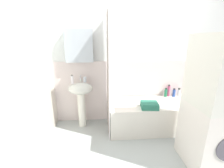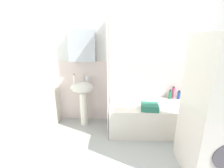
% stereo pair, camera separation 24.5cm
% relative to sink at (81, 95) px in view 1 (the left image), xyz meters
% --- Properties ---
extents(ground_plane, '(4.80, 5.60, 0.04)m').
position_rel_sink_xyz_m(ground_plane, '(1.02, -1.03, -0.64)').
color(ground_plane, '#ABB3B0').
extents(wall_back_tiled, '(3.60, 0.18, 2.40)m').
position_rel_sink_xyz_m(wall_back_tiled, '(0.96, 0.23, 0.52)').
color(wall_back_tiled, silver).
rests_on(wall_back_tiled, ground_plane).
extents(wall_left_tiled, '(0.07, 1.81, 2.40)m').
position_rel_sink_xyz_m(wall_left_tiled, '(-0.55, -0.69, 0.50)').
color(wall_left_tiled, silver).
rests_on(wall_left_tiled, ground_plane).
extents(sink, '(0.44, 0.34, 0.85)m').
position_rel_sink_xyz_m(sink, '(0.00, 0.00, 0.00)').
color(sink, white).
rests_on(sink, ground_plane).
extents(faucet, '(0.03, 0.12, 0.12)m').
position_rel_sink_xyz_m(faucet, '(-0.00, 0.08, 0.29)').
color(faucet, silver).
rests_on(faucet, sink).
extents(soap_dispenser, '(0.05, 0.05, 0.16)m').
position_rel_sink_xyz_m(soap_dispenser, '(-0.13, -0.03, 0.30)').
color(soap_dispenser, white).
rests_on(soap_dispenser, sink).
extents(toothbrush_cup, '(0.06, 0.06, 0.09)m').
position_rel_sink_xyz_m(toothbrush_cup, '(0.08, 0.07, 0.27)').
color(toothbrush_cup, silver).
rests_on(toothbrush_cup, sink).
extents(bathtub, '(1.50, 0.69, 0.50)m').
position_rel_sink_xyz_m(bathtub, '(1.25, -0.15, -0.37)').
color(bathtub, silver).
rests_on(bathtub, ground_plane).
extents(shower_curtain, '(0.01, 0.69, 2.00)m').
position_rel_sink_xyz_m(shower_curtain, '(0.49, -0.15, 0.38)').
color(shower_curtain, white).
rests_on(shower_curtain, ground_plane).
extents(shampoo_bottle, '(0.06, 0.06, 0.16)m').
position_rel_sink_xyz_m(shampoo_bottle, '(1.91, 0.12, -0.04)').
color(shampoo_bottle, silver).
rests_on(shampoo_bottle, bathtub).
extents(lotion_bottle, '(0.05, 0.05, 0.17)m').
position_rel_sink_xyz_m(lotion_bottle, '(1.80, 0.11, -0.04)').
color(lotion_bottle, '#294CA0').
rests_on(lotion_bottle, bathtub).
extents(conditioner_bottle, '(0.05, 0.05, 0.23)m').
position_rel_sink_xyz_m(conditioner_bottle, '(1.70, 0.14, -0.01)').
color(conditioner_bottle, '#C44B73').
rests_on(conditioner_bottle, bathtub).
extents(body_wash_bottle, '(0.05, 0.05, 0.18)m').
position_rel_sink_xyz_m(body_wash_bottle, '(1.63, 0.11, -0.03)').
color(body_wash_bottle, '#227A52').
rests_on(body_wash_bottle, bathtub).
extents(towel_folded, '(0.30, 0.25, 0.10)m').
position_rel_sink_xyz_m(towel_folded, '(1.15, -0.37, -0.07)').
color(towel_folded, '#2B735C').
rests_on(towel_folded, bathtub).
extents(washer_dryer_stack, '(0.59, 0.60, 1.66)m').
position_rel_sink_xyz_m(washer_dryer_stack, '(1.75, -1.03, 0.21)').
color(washer_dryer_stack, white).
rests_on(washer_dryer_stack, ground_plane).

